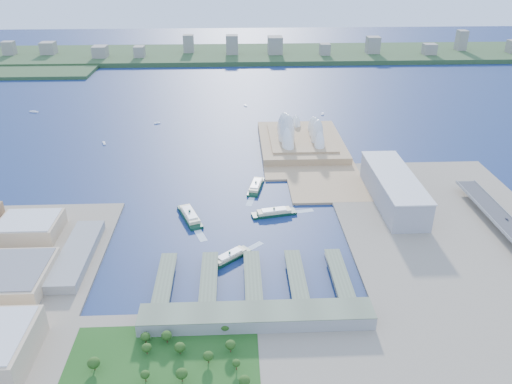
{
  "coord_description": "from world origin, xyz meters",
  "views": [
    {
      "loc": [
        -0.31,
        -465.9,
        296.03
      ],
      "look_at": [
        24.25,
        83.71,
        18.0
      ],
      "focal_mm": 35.0,
      "sensor_mm": 36.0,
      "label": 1
    }
  ],
  "objects_px": {
    "ferry_b": "(256,185)",
    "ferry_d": "(274,211)",
    "opera_house": "(301,127)",
    "ferry_a": "(190,214)",
    "ferry_c": "(230,255)",
    "toaster_building": "(393,189)",
    "car_c": "(507,219)"
  },
  "relations": [
    {
      "from": "ferry_d",
      "to": "ferry_c",
      "type": "bearing_deg",
      "value": 138.42
    },
    {
      "from": "toaster_building",
      "to": "car_c",
      "type": "bearing_deg",
      "value": -33.5
    },
    {
      "from": "ferry_a",
      "to": "ferry_b",
      "type": "distance_m",
      "value": 112.83
    },
    {
      "from": "opera_house",
      "to": "ferry_d",
      "type": "height_order",
      "value": "opera_house"
    },
    {
      "from": "ferry_a",
      "to": "ferry_c",
      "type": "xyz_separation_m",
      "value": [
        47.66,
        -87.79,
        -0.91
      ]
    },
    {
      "from": "ferry_c",
      "to": "ferry_d",
      "type": "relative_size",
      "value": 0.93
    },
    {
      "from": "opera_house",
      "to": "ferry_a",
      "type": "height_order",
      "value": "opera_house"
    },
    {
      "from": "ferry_a",
      "to": "opera_house",
      "type": "bearing_deg",
      "value": 34.15
    },
    {
      "from": "ferry_b",
      "to": "ferry_d",
      "type": "distance_m",
      "value": 75.8
    },
    {
      "from": "opera_house",
      "to": "car_c",
      "type": "relative_size",
      "value": 36.08
    },
    {
      "from": "opera_house",
      "to": "ferry_d",
      "type": "relative_size",
      "value": 3.33
    },
    {
      "from": "opera_house",
      "to": "toaster_building",
      "type": "xyz_separation_m",
      "value": [
        90.0,
        -200.0,
        -11.5
      ]
    },
    {
      "from": "ferry_a",
      "to": "ferry_c",
      "type": "bearing_deg",
      "value": -81.95
    },
    {
      "from": "ferry_d",
      "to": "car_c",
      "type": "distance_m",
      "value": 264.1
    },
    {
      "from": "ferry_c",
      "to": "ferry_d",
      "type": "distance_m",
      "value": 105.91
    },
    {
      "from": "opera_house",
      "to": "toaster_building",
      "type": "height_order",
      "value": "opera_house"
    },
    {
      "from": "opera_house",
      "to": "ferry_b",
      "type": "xyz_separation_m",
      "value": [
        -78.81,
        -149.23,
        -26.76
      ]
    },
    {
      "from": "ferry_c",
      "to": "ferry_a",
      "type": "bearing_deg",
      "value": -13.04
    },
    {
      "from": "ferry_a",
      "to": "car_c",
      "type": "distance_m",
      "value": 363.0
    },
    {
      "from": "opera_house",
      "to": "ferry_a",
      "type": "xyz_separation_m",
      "value": [
        -160.99,
        -226.54,
        -26.33
      ]
    },
    {
      "from": "toaster_building",
      "to": "ferry_a",
      "type": "relative_size",
      "value": 2.58
    },
    {
      "from": "ferry_a",
      "to": "car_c",
      "type": "xyz_separation_m",
      "value": [
        359.99,
        -45.6,
        9.9
      ]
    },
    {
      "from": "opera_house",
      "to": "ferry_a",
      "type": "relative_size",
      "value": 3.0
    },
    {
      "from": "ferry_b",
      "to": "ferry_d",
      "type": "xyz_separation_m",
      "value": [
        18.59,
        -73.48,
        -0.13
      ]
    },
    {
      "from": "ferry_b",
      "to": "car_c",
      "type": "height_order",
      "value": "car_c"
    },
    {
      "from": "opera_house",
      "to": "ferry_d",
      "type": "distance_m",
      "value": 232.27
    },
    {
      "from": "opera_house",
      "to": "toaster_building",
      "type": "relative_size",
      "value": 1.16
    },
    {
      "from": "ferry_a",
      "to": "ferry_c",
      "type": "relative_size",
      "value": 1.19
    },
    {
      "from": "toaster_building",
      "to": "ferry_c",
      "type": "relative_size",
      "value": 3.08
    },
    {
      "from": "ferry_a",
      "to": "ferry_b",
      "type": "relative_size",
      "value": 1.08
    },
    {
      "from": "toaster_building",
      "to": "car_c",
      "type": "xyz_separation_m",
      "value": [
        109.0,
        -72.14,
        -4.93
      ]
    },
    {
      "from": "ferry_a",
      "to": "toaster_building",
      "type": "bearing_deg",
      "value": -14.41
    }
  ]
}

